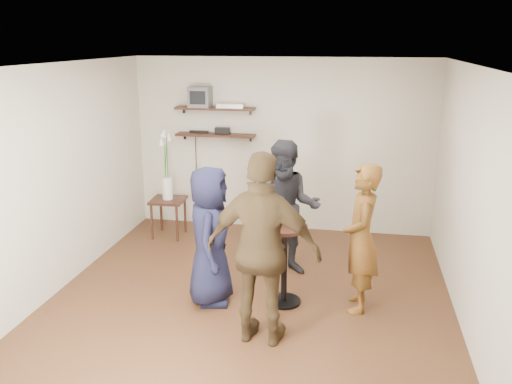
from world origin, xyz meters
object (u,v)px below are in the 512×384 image
(dvd_deck, at_px, (231,106))
(side_table, at_px, (168,205))
(person_plaid, at_px, (361,239))
(person_navy, at_px, (210,236))
(crt_monitor, at_px, (200,97))
(radio, at_px, (222,131))
(drinks_table, at_px, (284,254))
(person_brown, at_px, (263,250))
(person_dark, at_px, (287,209))

(dvd_deck, distance_m, side_table, 1.74)
(side_table, relative_size, person_plaid, 0.36)
(person_navy, bearing_deg, side_table, 23.76)
(crt_monitor, relative_size, radio, 1.45)
(crt_monitor, relative_size, person_navy, 0.21)
(drinks_table, relative_size, person_navy, 0.59)
(crt_monitor, xyz_separation_m, radio, (0.33, 0.00, -0.50))
(radio, height_order, side_table, radio)
(drinks_table, bearing_deg, person_navy, -172.16)
(dvd_deck, height_order, radio, dvd_deck)
(crt_monitor, distance_m, dvd_deck, 0.49)
(dvd_deck, height_order, drinks_table, dvd_deck)
(person_plaid, bearing_deg, person_navy, -87.23)
(radio, distance_m, person_navy, 2.62)
(dvd_deck, xyz_separation_m, person_brown, (1.04, -3.17, -0.95))
(drinks_table, bearing_deg, person_dark, 95.73)
(person_navy, relative_size, person_brown, 0.82)
(crt_monitor, relative_size, person_dark, 0.19)
(person_dark, bearing_deg, person_brown, -96.17)
(person_brown, bearing_deg, person_plaid, -130.55)
(dvd_deck, bearing_deg, person_dark, -55.72)
(drinks_table, relative_size, person_plaid, 0.56)
(side_table, distance_m, person_plaid, 3.32)
(dvd_deck, distance_m, person_brown, 3.47)
(side_table, relative_size, person_navy, 0.37)
(person_plaid, bearing_deg, crt_monitor, -136.14)
(side_table, height_order, drinks_table, drinks_table)
(person_plaid, bearing_deg, radio, -140.31)
(crt_monitor, height_order, person_dark, crt_monitor)
(drinks_table, xyz_separation_m, person_dark, (-0.08, 0.81, 0.26))
(person_plaid, relative_size, person_navy, 1.04)
(person_plaid, relative_size, person_brown, 0.86)
(radio, distance_m, side_table, 1.37)
(drinks_table, xyz_separation_m, person_navy, (-0.81, -0.11, 0.19))
(drinks_table, bearing_deg, side_table, 137.85)
(radio, relative_size, person_brown, 0.12)
(dvd_deck, height_order, side_table, dvd_deck)
(crt_monitor, relative_size, drinks_table, 0.35)
(crt_monitor, height_order, person_brown, crt_monitor)
(crt_monitor, distance_m, radio, 0.60)
(side_table, height_order, person_dark, person_dark)
(crt_monitor, xyz_separation_m, person_plaid, (2.42, -2.33, -1.21))
(person_dark, bearing_deg, person_plaid, -46.72)
(radio, relative_size, person_dark, 0.13)
(person_plaid, height_order, person_brown, person_brown)
(person_plaid, xyz_separation_m, person_navy, (-1.62, -0.14, -0.03))
(crt_monitor, height_order, dvd_deck, crt_monitor)
(person_plaid, bearing_deg, side_table, -124.47)
(person_brown, bearing_deg, radio, -62.90)
(radio, distance_m, person_dark, 2.07)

